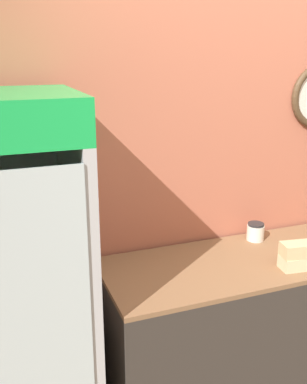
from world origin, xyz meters
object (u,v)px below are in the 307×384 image
(sandwich_stack_bottom, at_px, (300,262))
(sandwich_stack_middle, at_px, (301,249))
(beverage_cooler, at_px, (2,277))
(condiment_jar, at_px, (256,232))

(sandwich_stack_bottom, distance_m, sandwich_stack_middle, 0.07)
(sandwich_stack_bottom, bearing_deg, beverage_cooler, 172.52)
(sandwich_stack_bottom, bearing_deg, sandwich_stack_middle, 0.00)
(beverage_cooler, xyz_separation_m, condiment_jar, (1.48, 0.21, -0.07))
(sandwich_stack_bottom, bearing_deg, condiment_jar, 92.18)
(beverage_cooler, xyz_separation_m, sandwich_stack_bottom, (1.49, -0.20, -0.09))
(beverage_cooler, distance_m, sandwich_stack_middle, 1.51)
(sandwich_stack_bottom, xyz_separation_m, condiment_jar, (-0.02, 0.40, 0.02))
(beverage_cooler, relative_size, condiment_jar, 16.97)
(beverage_cooler, height_order, sandwich_stack_middle, beverage_cooler)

